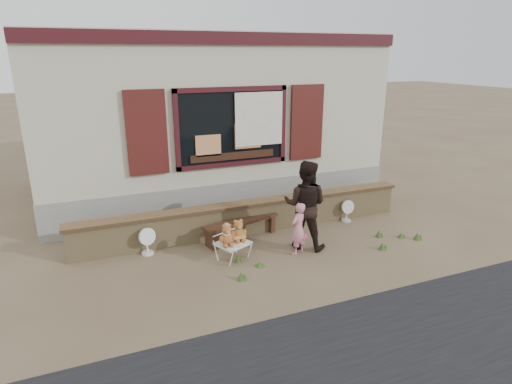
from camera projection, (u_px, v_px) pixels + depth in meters
name	position (u px, v px, depth m)	size (l,w,h in m)	color
ground	(268.00, 251.00, 8.06)	(80.00, 80.00, 0.00)	brown
shopfront	(201.00, 115.00, 11.39)	(8.04, 5.13, 4.00)	beige
brick_wall	(249.00, 217.00, 8.83)	(7.10, 0.36, 0.67)	tan
bench	(241.00, 225.00, 8.52)	(1.64, 0.74, 0.41)	#331D12
folding_chair	(233.00, 244.00, 7.68)	(0.68, 0.65, 0.33)	silver
teddy_bear_left	(227.00, 234.00, 7.51)	(0.29, 0.25, 0.40)	brown
teddy_bear_right	(238.00, 230.00, 7.70)	(0.30, 0.26, 0.41)	brown
child	(298.00, 229.00, 7.82)	(0.36, 0.24, 1.00)	pink
adult	(305.00, 205.00, 8.00)	(0.83, 0.65, 1.71)	black
fan_left	(147.00, 241.00, 7.88)	(0.34, 0.22, 0.52)	white
fan_right	(347.00, 211.00, 9.45)	(0.31, 0.21, 0.49)	silver
grass_tufts	(341.00, 249.00, 8.01)	(3.97, 0.74, 0.15)	#385220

